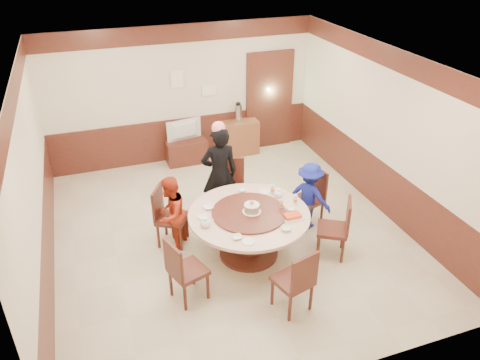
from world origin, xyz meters
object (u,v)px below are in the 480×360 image
object	(u,v)px
side_cabinet	(239,137)
person_blue	(309,196)
birthday_cake	(252,208)
thermos	(238,113)
banquet_table	(249,225)
shrimp_platter	(293,216)
tv_stand	(187,151)
person_red	(171,214)
person_standing	(220,174)
television	(185,131)

from	to	relation	value
side_cabinet	person_blue	bearing A→B (deg)	-87.17
birthday_cake	thermos	size ratio (longest dim) A/B	0.73
banquet_table	birthday_cake	xyz separation A→B (m)	(0.04, -0.02, 0.31)
shrimp_platter	tv_stand	world-z (taller)	shrimp_platter
banquet_table	person_blue	distance (m)	1.26
person_red	person_blue	xyz separation A→B (m)	(2.25, -0.18, -0.03)
person_standing	thermos	world-z (taller)	person_standing
birthday_cake	banquet_table	bearing A→B (deg)	153.47
television	person_red	bearing A→B (deg)	61.20
person_standing	side_cabinet	distance (m)	2.57
person_blue	thermos	bearing A→B (deg)	-33.73
person_standing	person_red	bearing A→B (deg)	33.95
birthday_cake	side_cabinet	xyz separation A→B (m)	(1.01, 3.43, -0.47)
person_blue	side_cabinet	distance (m)	3.03
person_standing	television	world-z (taller)	person_standing
person_red	side_cabinet	world-z (taller)	person_red
banquet_table	shrimp_platter	world-z (taller)	shrimp_platter
person_red	thermos	distance (m)	3.53
banquet_table	person_red	distance (m)	1.21
birthday_cake	side_cabinet	world-z (taller)	birthday_cake
side_cabinet	tv_stand	bearing A→B (deg)	-178.55
tv_stand	television	bearing A→B (deg)	0.00
person_standing	tv_stand	size ratio (longest dim) A/B	1.97
thermos	television	bearing A→B (deg)	-178.53
birthday_cake	shrimp_platter	xyz separation A→B (m)	(0.51, -0.31, -0.07)
side_cabinet	thermos	size ratio (longest dim) A/B	2.11
person_standing	shrimp_platter	size ratio (longest dim) A/B	5.58
shrimp_platter	person_standing	bearing A→B (deg)	113.49
television	thermos	distance (m)	1.19
person_blue	side_cabinet	bearing A→B (deg)	-34.17
banquet_table	tv_stand	xyz separation A→B (m)	(-0.14, 3.38, -0.28)
television	person_standing	bearing A→B (deg)	80.47
side_cabinet	person_standing	bearing A→B (deg)	-116.81
person_blue	person_red	bearing A→B (deg)	48.37
person_red	thermos	world-z (taller)	person_red
birthday_cake	shrimp_platter	bearing A→B (deg)	-30.83
person_blue	birthday_cake	xyz separation A→B (m)	(-1.16, -0.41, 0.26)
person_standing	birthday_cake	world-z (taller)	person_standing
banquet_table	tv_stand	bearing A→B (deg)	92.40
person_standing	person_blue	xyz separation A→B (m)	(1.29, -0.76, -0.25)
person_standing	person_red	world-z (taller)	person_standing
banquet_table	person_blue	size ratio (longest dim) A/B	1.54
person_blue	tv_stand	world-z (taller)	person_blue
person_standing	person_blue	world-z (taller)	person_standing
side_cabinet	thermos	xyz separation A→B (m)	(-0.02, 0.00, 0.56)
banquet_table	person_standing	distance (m)	1.20
shrimp_platter	television	xyz separation A→B (m)	(-0.69, 3.71, -0.06)
person_red	tv_stand	distance (m)	2.97
tv_stand	thermos	world-z (taller)	thermos
person_blue	television	distance (m)	3.28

